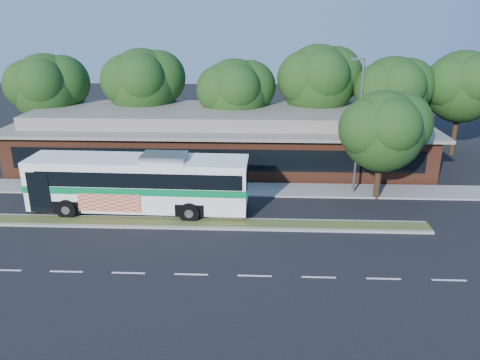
{
  "coord_description": "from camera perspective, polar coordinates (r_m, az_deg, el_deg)",
  "views": [
    {
      "loc": [
        3.14,
        -24.22,
        11.56
      ],
      "look_at": [
        1.98,
        2.86,
        2.0
      ],
      "focal_mm": 35.0,
      "sensor_mm": 36.0,
      "label": 1
    }
  ],
  "objects": [
    {
      "name": "ground",
      "position": [
        27.02,
        -4.48,
        -5.97
      ],
      "size": [
        120.0,
        120.0,
        0.0
      ],
      "primitive_type": "plane",
      "color": "black",
      "rests_on": "ground"
    },
    {
      "name": "median_strip",
      "position": [
        27.53,
        -4.34,
        -5.29
      ],
      "size": [
        26.0,
        1.1,
        0.15
      ],
      "primitive_type": "cube",
      "color": "#455323",
      "rests_on": "ground"
    },
    {
      "name": "sidewalk",
      "position": [
        32.86,
        -3.18,
        -1.09
      ],
      "size": [
        44.0,
        2.6,
        0.12
      ],
      "primitive_type": "cube",
      "color": "gray",
      "rests_on": "ground"
    },
    {
      "name": "plaza_building",
      "position": [
        38.51,
        -2.3,
        5.24
      ],
      "size": [
        33.2,
        11.2,
        4.45
      ],
      "color": "brown",
      "rests_on": "ground"
    },
    {
      "name": "lamp_post",
      "position": [
        31.6,
        14.23,
        6.67
      ],
      "size": [
        0.93,
        0.18,
        9.07
      ],
      "color": "slate",
      "rests_on": "ground"
    },
    {
      "name": "tree_bg_a",
      "position": [
        43.54,
        -21.97,
        10.54
      ],
      "size": [
        6.47,
        5.8,
        8.63
      ],
      "color": "black",
      "rests_on": "ground"
    },
    {
      "name": "tree_bg_b",
      "position": [
        41.87,
        -11.2,
        11.64
      ],
      "size": [
        6.69,
        6.0,
        9.0
      ],
      "color": "black",
      "rests_on": "ground"
    },
    {
      "name": "tree_bg_c",
      "position": [
        39.84,
        -0.07,
        10.81
      ],
      "size": [
        6.24,
        5.6,
        8.26
      ],
      "color": "black",
      "rests_on": "ground"
    },
    {
      "name": "tree_bg_d",
      "position": [
        41.04,
        10.09,
        11.94
      ],
      "size": [
        6.91,
        6.2,
        9.37
      ],
      "color": "black",
      "rests_on": "ground"
    },
    {
      "name": "tree_bg_e",
      "position": [
        41.35,
        18.57,
        10.35
      ],
      "size": [
        6.47,
        5.8,
        8.5
      ],
      "color": "black",
      "rests_on": "ground"
    },
    {
      "name": "tree_bg_f",
      "position": [
        44.26,
        25.89,
        10.39
      ],
      "size": [
        6.69,
        6.0,
        8.92
      ],
      "color": "black",
      "rests_on": "ground"
    },
    {
      "name": "transit_bus",
      "position": [
        29.17,
        -12.14,
        0.03
      ],
      "size": [
        13.46,
        3.4,
        3.75
      ],
      "rotation": [
        0.0,
        0.0,
        -0.03
      ],
      "color": "white",
      "rests_on": "ground"
    },
    {
      "name": "sedan",
      "position": [
        35.95,
        -17.41,
        0.78
      ],
      "size": [
        4.47,
        2.43,
        1.23
      ],
      "primitive_type": "imported",
      "rotation": [
        0.0,
        0.0,
        1.4
      ],
      "color": "silver",
      "rests_on": "ground"
    },
    {
      "name": "sidewalk_tree",
      "position": [
        31.52,
        17.64,
        5.93
      ],
      "size": [
        5.82,
        5.22,
        7.17
      ],
      "color": "black",
      "rests_on": "ground"
    }
  ]
}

